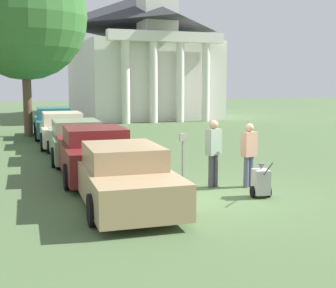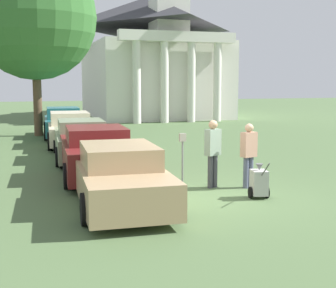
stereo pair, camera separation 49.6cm
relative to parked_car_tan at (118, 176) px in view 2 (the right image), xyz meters
name	(u,v)px [view 2 (the right image)]	position (x,y,z in m)	size (l,w,h in m)	color
ground_plane	(210,195)	(2.32, 0.03, -0.65)	(120.00, 120.00, 0.00)	#4C663D
parked_car_tan	(118,176)	(0.00, 0.00, 0.00)	(2.14, 5.11, 1.39)	tan
parked_car_maroon	(96,153)	(0.00, 3.26, 0.06)	(2.21, 4.98, 1.49)	maroon
parked_car_sage	(81,140)	(0.00, 6.75, 0.02)	(2.12, 5.23, 1.44)	gray
parked_car_cream	(70,129)	(0.00, 10.63, 0.05)	(2.17, 5.17, 1.48)	beige
parked_car_teal	(63,123)	(0.00, 13.89, 0.05)	(2.10, 4.78, 1.52)	#23666B
parking_meter	(183,149)	(2.10, 1.47, 0.33)	(0.18, 0.09, 1.41)	slate
person_worker	(213,149)	(2.72, 0.82, 0.39)	(0.47, 0.36, 1.80)	#3F3F47
person_supervisor	(249,151)	(3.62, 0.52, 0.33)	(0.46, 0.33, 1.72)	#515670
equipment_cart	(259,182)	(3.34, -0.58, -0.26)	(0.52, 1.00, 1.00)	#B2B2AD
church	(153,48)	(8.44, 26.67, 4.86)	(10.00, 13.52, 22.64)	silver
shade_tree	(35,18)	(-1.18, 14.81, 5.37)	(6.30, 6.30, 9.18)	brown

